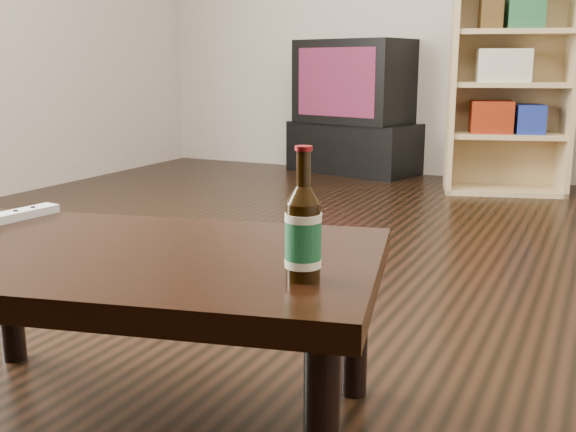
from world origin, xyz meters
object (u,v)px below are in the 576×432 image
at_px(tv, 355,82).
at_px(beer_bottle, 303,233).
at_px(remote, 23,214).
at_px(bookshelf, 508,80).
at_px(coffee_table, 127,274).
at_px(tv_stand, 354,147).

distance_m(tv, beer_bottle, 3.77).
bearing_deg(remote, tv, 102.60).
xyz_separation_m(bookshelf, coffee_table, (-0.31, -3.21, -0.34)).
relative_size(tv, bookshelf, 0.66).
distance_m(bookshelf, coffee_table, 3.25).
distance_m(tv_stand, tv, 0.47).
xyz_separation_m(bookshelf, remote, (-0.73, -3.08, -0.28)).
bearing_deg(tv_stand, coffee_table, -63.63).
xyz_separation_m(tv, beer_bottle, (1.21, -3.57, -0.17)).
relative_size(tv_stand, coffee_table, 0.78).
relative_size(tv, coffee_table, 0.74).
relative_size(tv_stand, remote, 4.75).
bearing_deg(remote, tv_stand, 102.60).
xyz_separation_m(beer_bottle, remote, (-0.84, 0.15, -0.07)).
relative_size(bookshelf, remote, 6.88).
bearing_deg(remote, bookshelf, 83.12).
xyz_separation_m(tv_stand, bookshelf, (1.10, -0.34, 0.50)).
height_order(tv, bookshelf, bookshelf).
distance_m(bookshelf, remote, 3.18).
height_order(tv_stand, coffee_table, coffee_table).
height_order(bookshelf, coffee_table, bookshelf).
relative_size(tv_stand, bookshelf, 0.69).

